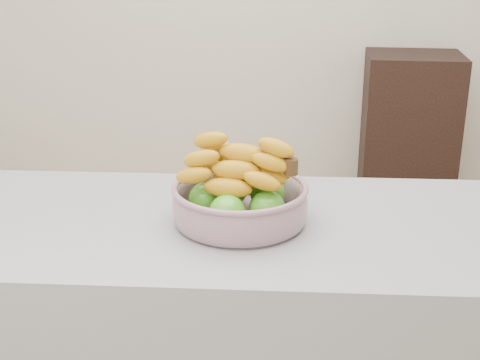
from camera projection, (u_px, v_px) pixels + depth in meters
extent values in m
cube|color=black|center=(408.00, 135.00, 3.67)|extent=(0.52, 0.42, 0.89)
cylinder|color=#99A2B7|center=(240.00, 219.00, 1.49)|extent=(0.26, 0.26, 0.01)
torus|color=#99A2B7|center=(240.00, 188.00, 1.47)|extent=(0.30, 0.30, 0.01)
sphere|color=#389519|center=(227.00, 213.00, 1.41)|extent=(0.08, 0.08, 0.08)
sphere|color=#389519|center=(267.00, 209.00, 1.43)|extent=(0.08, 0.08, 0.08)
sphere|color=#389519|center=(268.00, 193.00, 1.51)|extent=(0.08, 0.08, 0.08)
sphere|color=#389519|center=(231.00, 188.00, 1.54)|extent=(0.08, 0.08, 0.08)
sphere|color=#389519|center=(206.00, 200.00, 1.48)|extent=(0.08, 0.08, 0.08)
ellipsoid|color=gold|center=(228.00, 188.00, 1.42)|extent=(0.19, 0.08, 0.04)
ellipsoid|color=gold|center=(236.00, 180.00, 1.46)|extent=(0.19, 0.10, 0.04)
ellipsoid|color=gold|center=(243.00, 173.00, 1.51)|extent=(0.19, 0.12, 0.04)
ellipsoid|color=gold|center=(236.00, 170.00, 1.42)|extent=(0.19, 0.06, 0.04)
ellipsoid|color=gold|center=(244.00, 163.00, 1.47)|extent=(0.19, 0.13, 0.04)
ellipsoid|color=gold|center=(243.00, 154.00, 1.44)|extent=(0.19, 0.10, 0.04)
cylinder|color=#3A2612|center=(291.00, 167.00, 1.40)|extent=(0.03, 0.03, 0.03)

